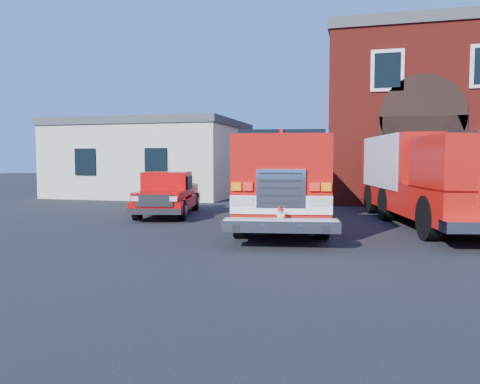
% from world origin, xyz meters
% --- Properties ---
extents(ground, '(100.00, 100.00, 0.00)m').
position_xyz_m(ground, '(0.00, 0.00, 0.00)').
color(ground, black).
rests_on(ground, ground).
extents(parking_stripe_mid, '(0.12, 3.00, 0.01)m').
position_xyz_m(parking_stripe_mid, '(6.50, 4.00, 0.00)').
color(parking_stripe_mid, yellow).
rests_on(parking_stripe_mid, ground).
extents(parking_stripe_far, '(0.12, 3.00, 0.01)m').
position_xyz_m(parking_stripe_far, '(6.50, 7.00, 0.00)').
color(parking_stripe_far, yellow).
rests_on(parking_stripe_far, ground).
extents(side_building, '(10.20, 8.20, 4.35)m').
position_xyz_m(side_building, '(-9.00, 13.00, 2.20)').
color(side_building, beige).
rests_on(side_building, ground).
extents(fire_engine, '(4.10, 9.72, 2.90)m').
position_xyz_m(fire_engine, '(0.40, 2.79, 1.50)').
color(fire_engine, black).
rests_on(fire_engine, ground).
extents(pickup_truck, '(2.84, 5.33, 1.66)m').
position_xyz_m(pickup_truck, '(-4.17, 3.94, 0.78)').
color(pickup_truck, black).
rests_on(pickup_truck, ground).
extents(secondary_truck, '(4.67, 9.51, 2.96)m').
position_xyz_m(secondary_truck, '(5.23, 3.63, 1.61)').
color(secondary_truck, black).
rests_on(secondary_truck, ground).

